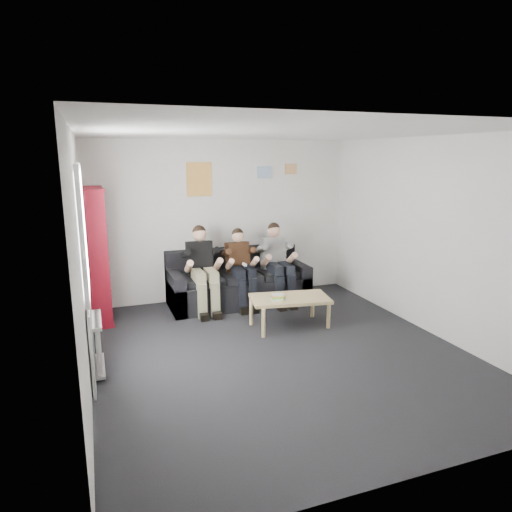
{
  "coord_description": "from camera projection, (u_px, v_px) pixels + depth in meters",
  "views": [
    {
      "loc": [
        -2.12,
        -4.97,
        2.45
      ],
      "look_at": [
        0.16,
        1.3,
        0.96
      ],
      "focal_mm": 32.0,
      "sensor_mm": 36.0,
      "label": 1
    }
  ],
  "objects": [
    {
      "name": "poster_blue",
      "position": [
        264.0,
        172.0,
        7.86
      ],
      "size": [
        0.25,
        0.01,
        0.2
      ],
      "primitive_type": "cube",
      "color": "#408DDC",
      "rests_on": "room_shell"
    },
    {
      "name": "person_right",
      "position": [
        278.0,
        263.0,
        7.61
      ],
      "size": [
        0.4,
        0.85,
        1.33
      ],
      "rotation": [
        0.0,
        0.0,
        -0.01
      ],
      "color": "white",
      "rests_on": "sofa"
    },
    {
      "name": "sofa",
      "position": [
        238.0,
        284.0,
        7.66
      ],
      "size": [
        2.29,
        0.94,
        0.89
      ],
      "color": "black",
      "rests_on": "ground"
    },
    {
      "name": "window",
      "position": [
        87.0,
        287.0,
        5.02
      ],
      "size": [
        0.05,
        1.3,
        2.36
      ],
      "color": "white",
      "rests_on": "room_shell"
    },
    {
      "name": "bookshelf",
      "position": [
        98.0,
        255.0,
        6.72
      ],
      "size": [
        0.3,
        0.89,
        1.99
      ],
      "rotation": [
        0.0,
        0.0,
        0.04
      ],
      "color": "maroon",
      "rests_on": "ground"
    },
    {
      "name": "poster_pink",
      "position": [
        291.0,
        169.0,
        8.02
      ],
      "size": [
        0.22,
        0.01,
        0.18
      ],
      "primitive_type": "cube",
      "color": "#C33D70",
      "rests_on": "room_shell"
    },
    {
      "name": "game_cases",
      "position": [
        278.0,
        297.0,
        6.47
      ],
      "size": [
        0.22,
        0.2,
        0.05
      ],
      "rotation": [
        0.0,
        0.0,
        -0.25
      ],
      "color": "white",
      "rests_on": "coffee_table"
    },
    {
      "name": "poster_large",
      "position": [
        199.0,
        179.0,
        7.5
      ],
      "size": [
        0.42,
        0.01,
        0.55
      ],
      "primitive_type": "cube",
      "color": "#DEDE4E",
      "rests_on": "room_shell"
    },
    {
      "name": "coffee_table",
      "position": [
        290.0,
        301.0,
        6.57
      ],
      "size": [
        1.11,
        0.61,
        0.45
      ],
      "rotation": [
        0.0,
        0.0,
        -0.17
      ],
      "color": "tan",
      "rests_on": "ground"
    },
    {
      "name": "radiator",
      "position": [
        98.0,
        343.0,
        5.19
      ],
      "size": [
        0.1,
        0.64,
        0.6
      ],
      "color": "silver",
      "rests_on": "ground"
    },
    {
      "name": "poster_sign",
      "position": [
        162.0,
        167.0,
        7.26
      ],
      "size": [
        0.2,
        0.01,
        0.14
      ],
      "primitive_type": "cube",
      "color": "white",
      "rests_on": "room_shell"
    },
    {
      "name": "person_middle",
      "position": [
        241.0,
        268.0,
        7.41
      ],
      "size": [
        0.37,
        0.78,
        1.28
      ],
      "rotation": [
        0.0,
        0.0,
        0.07
      ],
      "color": "#472817",
      "rests_on": "sofa"
    },
    {
      "name": "person_left",
      "position": [
        203.0,
        269.0,
        7.18
      ],
      "size": [
        0.41,
        0.87,
        1.36
      ],
      "rotation": [
        0.0,
        0.0,
        -0.04
      ],
      "color": "black",
      "rests_on": "sofa"
    },
    {
      "name": "room_shell",
      "position": [
        280.0,
        248.0,
        5.51
      ],
      "size": [
        5.0,
        5.0,
        5.0
      ],
      "color": "black",
      "rests_on": "ground"
    }
  ]
}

